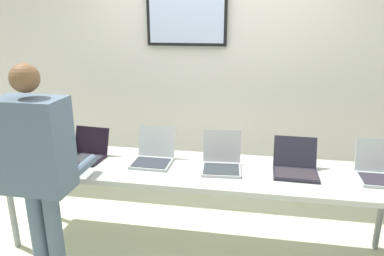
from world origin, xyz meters
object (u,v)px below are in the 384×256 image
(laptop_station_3, at_px, (295,165))
(laptop_station_4, at_px, (380,170))
(equipment_box, at_px, (44,134))
(laptop_station_0, at_px, (87,152))
(person, at_px, (37,162))
(laptop_station_1, at_px, (154,155))
(laptop_station_2, at_px, (222,160))
(workbench, at_px, (196,173))

(laptop_station_3, relative_size, laptop_station_4, 1.08)
(equipment_box, relative_size, laptop_station_0, 1.11)
(laptop_station_4, bearing_deg, laptop_station_0, 180.00)
(equipment_box, relative_size, person, 0.23)
(equipment_box, relative_size, laptop_station_1, 1.09)
(laptop_station_2, bearing_deg, equipment_box, 177.25)
(laptop_station_1, height_order, person, person)
(laptop_station_2, relative_size, laptop_station_3, 0.98)
(laptop_station_2, xyz_separation_m, person, (-1.15, -0.66, 0.18))
(laptop_station_2, height_order, person, person)
(workbench, relative_size, equipment_box, 8.52)
(laptop_station_1, bearing_deg, laptop_station_4, -0.60)
(laptop_station_2, relative_size, laptop_station_4, 1.06)
(laptop_station_0, relative_size, laptop_station_2, 0.97)
(laptop_station_1, height_order, laptop_station_4, same)
(laptop_station_4, bearing_deg, person, -163.88)
(person, bearing_deg, laptop_station_1, 49.62)
(laptop_station_4, height_order, person, person)
(laptop_station_1, bearing_deg, laptop_station_0, -178.24)
(laptop_station_0, bearing_deg, laptop_station_3, 0.04)
(laptop_station_3, xyz_separation_m, laptop_station_4, (0.60, -0.00, 0.01))
(laptop_station_3, xyz_separation_m, person, (-1.72, -0.67, 0.19))
(laptop_station_1, bearing_deg, equipment_box, 177.42)
(laptop_station_2, bearing_deg, laptop_station_4, 0.58)
(laptop_station_1, bearing_deg, laptop_station_2, -3.04)
(laptop_station_3, height_order, person, person)
(laptop_station_0, height_order, person, person)
(laptop_station_0, relative_size, laptop_station_1, 0.99)
(workbench, relative_size, laptop_station_2, 9.13)
(laptop_station_3, height_order, laptop_station_4, laptop_station_4)
(equipment_box, xyz_separation_m, laptop_station_0, (0.42, -0.06, -0.11))
(laptop_station_3, bearing_deg, workbench, -176.15)
(laptop_station_3, bearing_deg, person, -158.63)
(laptop_station_3, bearing_deg, laptop_station_0, -179.96)
(equipment_box, xyz_separation_m, person, (0.42, -0.73, 0.07))
(workbench, bearing_deg, equipment_box, 175.26)
(equipment_box, bearing_deg, laptop_station_4, -1.32)
(laptop_station_1, bearing_deg, laptop_station_3, -0.85)
(laptop_station_2, height_order, laptop_station_3, laptop_station_2)
(laptop_station_1, bearing_deg, workbench, -10.60)
(workbench, height_order, laptop_station_2, laptop_station_2)
(laptop_station_1, height_order, laptop_station_2, laptop_station_2)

